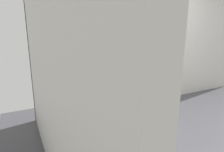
# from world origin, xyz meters

# --- Properties ---
(ground_plane) EXTENTS (6.25, 4.63, 0.10)m
(ground_plane) POSITION_xyz_m (0.00, 0.00, -0.05)
(ground_plane) COLOR #3D3D42
(ground_plane) RESTS_ON ground
(wall_back) EXTENTS (5.05, 0.64, 2.62)m
(wall_back) POSITION_xyz_m (-0.02, 1.65, 1.31)
(wall_back) COLOR beige
(wall_back) RESTS_ON ground
(wall_left) EXTENTS (0.12, 3.43, 2.62)m
(wall_left) POSITION_xyz_m (-2.46, 0.00, 1.31)
(wall_left) COLOR beige
(wall_left) RESTS_ON ground
(bath_mat) EXTENTS (0.68, 0.44, 0.01)m
(bath_mat) POSITION_xyz_m (-1.82, 0.81, 0.01)
(bath_mat) COLOR #9E9993
(bath_mat) RESTS_ON ground
(vanity_sink_left) EXTENTS (0.77, 0.48, 0.77)m
(vanity_sink_left) POSITION_xyz_m (-1.82, 1.39, 0.41)
(vanity_sink_left) COLOR brown
(vanity_sink_left) RESTS_ON ground
(tap_on_left_sink) EXTENTS (0.03, 0.13, 0.11)m
(tap_on_left_sink) POSITION_xyz_m (-1.82, 1.57, 0.84)
(tap_on_left_sink) COLOR silver
(tap_on_left_sink) RESTS_ON vanity_sink_left
(toilet) EXTENTS (0.48, 0.63, 1.00)m
(toilet) POSITION_xyz_m (-0.73, 1.39, 0.38)
(toilet) COLOR brown
(toilet) RESTS_ON ground
(toothbrush_cup) EXTENTS (0.07, 0.07, 0.21)m
(toothbrush_cup) POSITION_xyz_m (-2.13, 1.55, 0.83)
(toothbrush_cup) COLOR silver
(toothbrush_cup) RESTS_ON vanity_sink_left
(soap_dispenser) EXTENTS (0.06, 0.06, 0.20)m
(soap_dispenser) POSITION_xyz_m (-1.51, 1.56, 0.86)
(soap_dispenser) COLOR #4C4C51
(soap_dispenser) RESTS_ON vanity_sink_left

